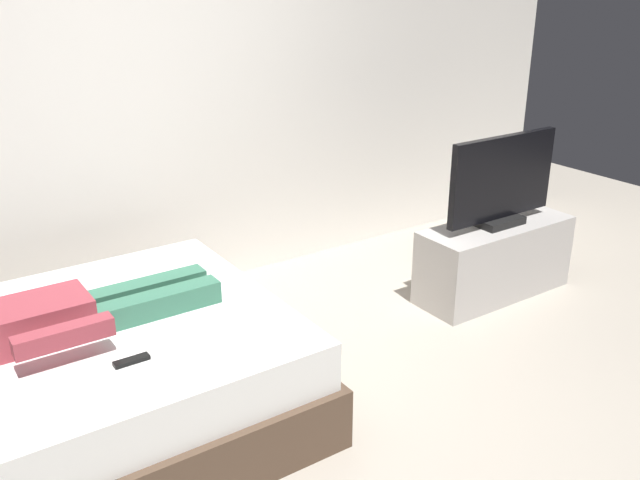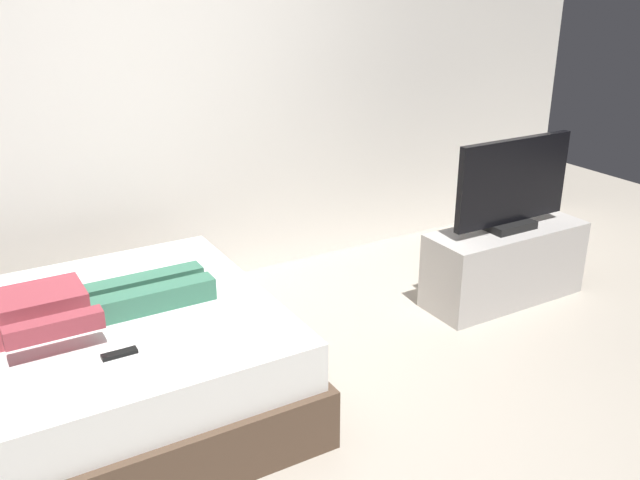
% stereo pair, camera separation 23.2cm
% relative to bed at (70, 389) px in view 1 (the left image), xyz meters
% --- Properties ---
extents(ground_plane, '(10.00, 10.00, 0.00)m').
position_rel_bed_xyz_m(ground_plane, '(0.88, -0.47, -0.26)').
color(ground_plane, '#ADA393').
extents(back_wall, '(6.40, 0.10, 2.80)m').
position_rel_bed_xyz_m(back_wall, '(1.28, 1.28, 1.14)').
color(back_wall, silver).
rests_on(back_wall, ground).
extents(bed, '(2.06, 1.58, 0.54)m').
position_rel_bed_xyz_m(bed, '(0.00, 0.00, 0.00)').
color(bed, brown).
rests_on(bed, ground).
extents(person, '(1.26, 0.46, 0.18)m').
position_rel_bed_xyz_m(person, '(0.03, 0.02, 0.36)').
color(person, '#993842').
rests_on(person, bed).
extents(remote, '(0.15, 0.04, 0.02)m').
position_rel_bed_xyz_m(remote, '(0.18, -0.39, 0.29)').
color(remote, black).
rests_on(remote, bed).
extents(tv_stand, '(1.10, 0.40, 0.50)m').
position_rel_bed_xyz_m(tv_stand, '(2.78, -0.03, -0.01)').
color(tv_stand, '#B7B2AD').
rests_on(tv_stand, ground).
extents(tv, '(0.88, 0.20, 0.59)m').
position_rel_bed_xyz_m(tv, '(2.78, -0.03, 0.52)').
color(tv, black).
rests_on(tv, tv_stand).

